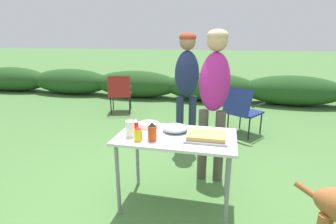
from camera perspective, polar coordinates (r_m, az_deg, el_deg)
The scene contains 14 objects.
ground_plane at distance 2.81m, azimuth 1.68°, elevation -19.33°, with size 60.00×60.00×0.00m, color #4C7A3D.
shrub_hedge at distance 6.89m, azimuth 9.00°, elevation 5.39°, with size 14.40×0.90×0.72m.
folding_table at distance 2.48m, azimuth 1.80°, elevation -6.79°, with size 1.10×0.64×0.74m.
food_tray at distance 2.39m, azimuth 8.38°, elevation -5.29°, with size 0.38×0.29×0.06m.
plate_stack at distance 2.67m, azimuth -4.20°, elevation -2.83°, with size 0.20×0.20×0.05m, color white.
mixing_bowl at distance 2.54m, azimuth 1.60°, elevation -3.52°, with size 0.25×0.25×0.07m, color #99B2CC.
paper_cup_stack at distance 2.43m, azimuth -8.25°, elevation -3.63°, with size 0.08×0.08×0.15m, color white.
mustard_bottle at distance 2.33m, azimuth -6.54°, elevation -4.76°, with size 0.07×0.07×0.13m.
ketchup_bottle at distance 2.53m, azimuth -7.05°, elevation -3.04°, with size 0.06×0.06×0.14m.
hot_sauce_bottle at distance 2.32m, azimuth -3.46°, elevation -4.33°, with size 0.08×0.08×0.17m.
standing_person_in_red_jacket at distance 3.00m, azimuth 10.07°, elevation 5.59°, with size 0.35×0.49×1.71m.
standing_person_in_gray_fleece at distance 3.71m, azimuth 4.13°, elevation 7.30°, with size 0.41×0.36×1.68m.
camp_chair_green_behind_table at distance 5.76m, azimuth -10.41°, elevation 4.29°, with size 0.62×0.70×0.83m.
camp_chair_near_hedge at distance 4.53m, azimuth 15.88°, elevation 0.68°, with size 0.71×0.75×0.83m.
Camera 1 is at (0.43, -2.25, 1.64)m, focal length 28.00 mm.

